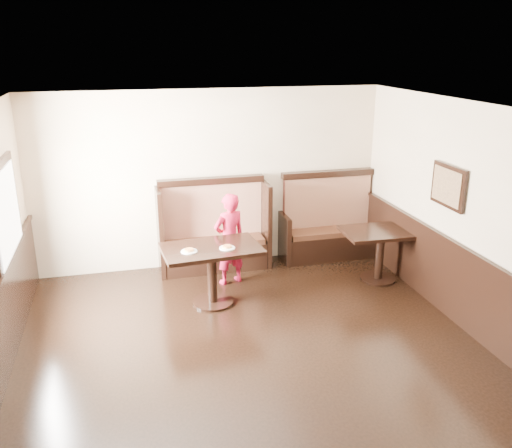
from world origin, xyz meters
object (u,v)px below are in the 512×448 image
object	(u,v)px
booth_main	(214,236)
child	(229,239)
booth_neighbor	(328,229)
table_main	(212,260)
table_neighbor	(381,243)

from	to	relation	value
booth_main	child	bearing A→B (deg)	-79.23
booth_main	booth_neighbor	bearing A→B (deg)	-0.05
booth_neighbor	table_main	bearing A→B (deg)	-150.08
booth_main	table_neighbor	xyz separation A→B (m)	(2.34, -1.11, 0.07)
table_main	table_neighbor	bearing A→B (deg)	-1.39
booth_main	child	world-z (taller)	booth_main
child	table_neighbor	bearing A→B (deg)	148.81
booth_main	child	size ratio (longest dim) A/B	1.26
booth_neighbor	child	xyz separation A→B (m)	(-1.83, -0.65, 0.22)
booth_neighbor	table_neighbor	world-z (taller)	booth_neighbor
table_neighbor	child	size ratio (longest dim) A/B	0.84
booth_main	child	xyz separation A→B (m)	(0.12, -0.65, 0.17)
booth_main	booth_neighbor	size ratio (longest dim) A/B	1.06
booth_neighbor	table_neighbor	bearing A→B (deg)	-70.60
booth_neighbor	table_main	size ratio (longest dim) A/B	1.20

